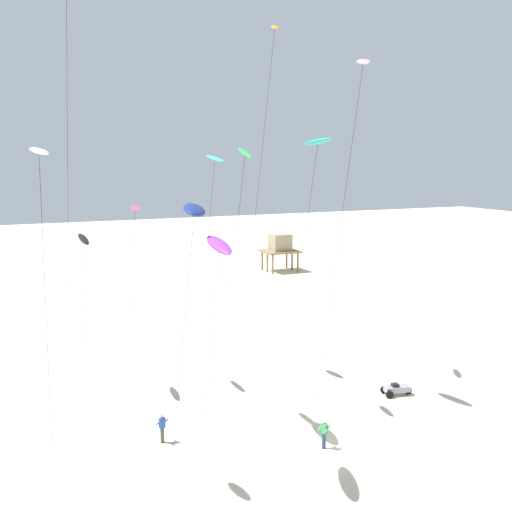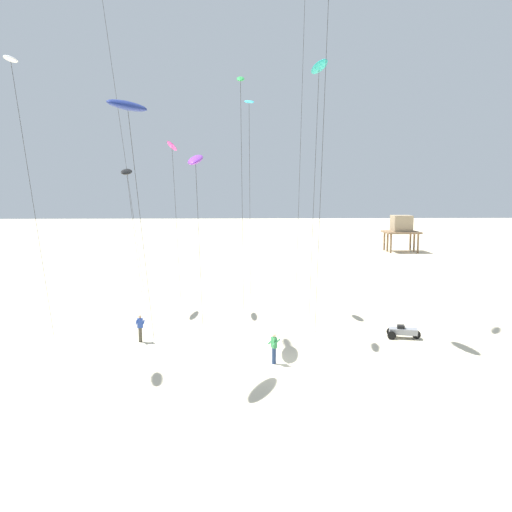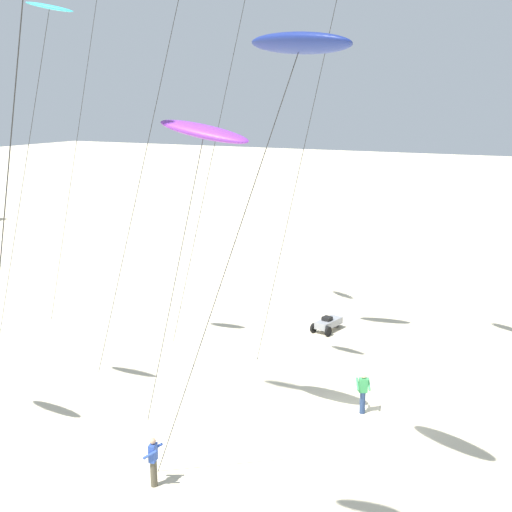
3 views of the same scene
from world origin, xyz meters
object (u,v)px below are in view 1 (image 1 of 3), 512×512
(kite_green, at_px, (245,159))
(kite_black, at_px, (83,240))
(kite_cyan, at_px, (215,163))
(kite_purple, at_px, (219,245))
(kite_white, at_px, (39,156))
(kite_navy, at_px, (194,211))
(kite_flyer_nearest, at_px, (162,428))
(kite_flyer_middle, at_px, (324,433))
(beach_buggy, at_px, (396,389))
(kite_teal, at_px, (318,144))
(kite_blue, at_px, (67,9))
(kite_magenta, at_px, (135,211))
(kite_pink, at_px, (362,72))
(stilt_house, at_px, (280,245))
(kite_orange, at_px, (274,39))

(kite_green, bearing_deg, kite_black, 142.06)
(kite_cyan, height_order, kite_purple, kite_cyan)
(kite_white, bearing_deg, kite_navy, -19.10)
(kite_flyer_nearest, bearing_deg, kite_flyer_middle, -28.68)
(kite_flyer_nearest, distance_m, kite_flyer_middle, 8.96)
(kite_green, xyz_separation_m, beach_buggy, (10.03, -2.31, -15.23))
(kite_teal, bearing_deg, kite_green, 177.21)
(kite_green, bearing_deg, beach_buggy, -12.94)
(kite_white, bearing_deg, kite_flyer_nearest, 21.37)
(kite_cyan, relative_size, kite_navy, 1.16)
(kite_blue, relative_size, kite_magenta, 1.95)
(kite_black, relative_size, kite_blue, 0.44)
(kite_flyer_nearest, height_order, kite_flyer_middle, same)
(kite_navy, bearing_deg, kite_black, 102.28)
(kite_black, height_order, kite_green, kite_green)
(kite_pink, relative_size, stilt_house, 4.03)
(kite_pink, height_order, kite_green, kite_pink)
(kite_blue, bearing_deg, kite_green, -20.01)
(kite_magenta, distance_m, kite_navy, 13.95)
(kite_orange, height_order, stilt_house, kite_orange)
(stilt_house, bearing_deg, kite_white, -127.02)
(kite_navy, height_order, stilt_house, kite_navy)
(beach_buggy, bearing_deg, kite_orange, 123.80)
(kite_pink, height_order, kite_cyan, kite_pink)
(kite_pink, bearing_deg, kite_blue, 148.02)
(kite_pink, distance_m, kite_navy, 12.47)
(kite_flyer_middle, bearing_deg, kite_green, 103.87)
(kite_teal, relative_size, kite_blue, 0.68)
(kite_black, height_order, kite_navy, kite_navy)
(kite_orange, relative_size, beach_buggy, 11.75)
(kite_teal, relative_size, kite_flyer_nearest, 10.21)
(kite_purple, distance_m, kite_flyer_middle, 11.78)
(kite_orange, height_order, kite_magenta, kite_orange)
(kite_magenta, bearing_deg, kite_flyer_nearest, -96.10)
(kite_orange, height_order, kite_flyer_nearest, kite_orange)
(kite_black, relative_size, kite_magenta, 0.85)
(kite_cyan, xyz_separation_m, kite_green, (-0.66, -6.93, 0.25))
(stilt_house, bearing_deg, kite_teal, -113.59)
(kite_teal, distance_m, kite_flyer_middle, 17.37)
(kite_pink, height_order, kite_white, kite_pink)
(kite_black, relative_size, beach_buggy, 5.14)
(stilt_house, distance_m, beach_buggy, 46.29)
(stilt_house, xyz_separation_m, beach_buggy, (-13.25, -44.23, -3.23))
(kite_green, distance_m, kite_white, 13.01)
(kite_teal, relative_size, kite_flyer_middle, 10.21)
(kite_teal, xyz_separation_m, beach_buggy, (5.16, -2.07, -16.19))
(beach_buggy, bearing_deg, kite_white, -173.24)
(kite_white, relative_size, stilt_house, 3.10)
(kite_white, height_order, beach_buggy, kite_white)
(kite_green, distance_m, kite_flyer_middle, 16.39)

